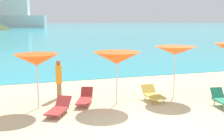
% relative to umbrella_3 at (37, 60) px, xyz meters
% --- Properties ---
extents(ground_plane, '(50.00, 100.00, 0.30)m').
position_rel_umbrella_3_xyz_m(ground_plane, '(3.09, 5.99, -2.09)').
color(ground_plane, beige).
extents(ocean_water, '(650.00, 440.00, 0.02)m').
position_rel_umbrella_3_xyz_m(ocean_water, '(3.09, 224.70, -1.93)').
color(ocean_water, '#2DADBC').
rests_on(ocean_water, ground_plane).
extents(umbrella_3, '(1.76, 1.76, 2.18)m').
position_rel_umbrella_3_xyz_m(umbrella_3, '(0.00, 0.00, 0.00)').
color(umbrella_3, silver).
rests_on(umbrella_3, ground_plane).
extents(umbrella_4, '(2.06, 2.06, 2.20)m').
position_rel_umbrella_3_xyz_m(umbrella_4, '(3.18, -0.40, 0.00)').
color(umbrella_4, silver).
rests_on(umbrella_4, ground_plane).
extents(umbrella_5, '(1.87, 1.87, 2.32)m').
position_rel_umbrella_3_xyz_m(umbrella_5, '(6.04, -0.10, 0.19)').
color(umbrella_5, silver).
rests_on(umbrella_5, ground_plane).
extents(lounge_chair_0, '(1.01, 1.52, 0.61)m').
position_rel_umbrella_3_xyz_m(lounge_chair_0, '(1.88, -0.07, -1.69)').
color(lounge_chair_0, '#A53333').
rests_on(lounge_chair_0, ground_plane).
extents(lounge_chair_1, '(0.64, 1.36, 0.60)m').
position_rel_umbrella_3_xyz_m(lounge_chair_1, '(4.82, -0.46, -1.64)').
color(lounge_chair_1, '#D8BF4C').
rests_on(lounge_chair_1, ground_plane).
extents(lounge_chair_2, '(1.19, 1.55, 0.54)m').
position_rel_umbrella_3_xyz_m(lounge_chair_2, '(0.69, -1.02, -1.70)').
color(lounge_chair_2, '#A53333').
rests_on(lounge_chair_2, ground_plane).
extents(lounge_chair_4, '(0.73, 1.39, 0.67)m').
position_rel_umbrella_3_xyz_m(lounge_chair_4, '(7.18, -2.05, -1.63)').
color(lounge_chair_4, '#268C66').
rests_on(lounge_chair_4, ground_plane).
extents(beachgoer_0, '(0.28, 0.28, 1.73)m').
position_rel_umbrella_3_xyz_m(beachgoer_0, '(0.98, 1.26, -1.01)').
color(beachgoer_0, '#A3704C').
rests_on(beachgoer_0, ground_plane).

